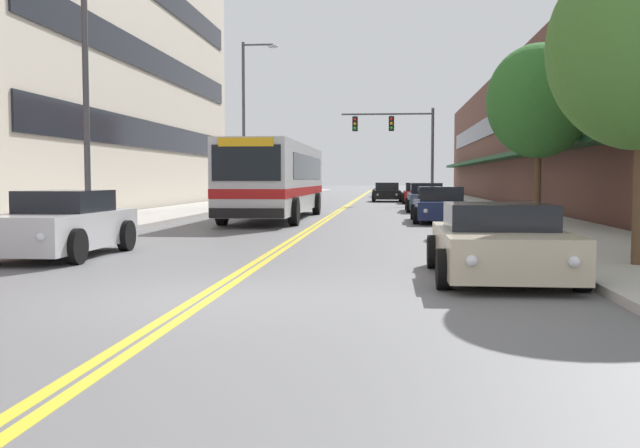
{
  "coord_description": "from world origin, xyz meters",
  "views": [
    {
      "loc": [
        2.52,
        -9.47,
        1.64
      ],
      "look_at": [
        -0.46,
        21.19,
        -0.33
      ],
      "focal_mm": 40.0,
      "sensor_mm": 36.0,
      "label": 1
    }
  ],
  "objects": [
    {
      "name": "traffic_signal_mast",
      "position": [
        3.19,
        35.6,
        4.29
      ],
      "size": [
        5.78,
        0.38,
        6.02
      ],
      "color": "#47474C",
      "rests_on": "ground_plane"
    },
    {
      "name": "ground_plane",
      "position": [
        0.0,
        37.0,
        0.0
      ],
      "size": [
        240.0,
        240.0,
        0.0
      ],
      "primitive_type": "plane",
      "color": "slate"
    },
    {
      "name": "centre_line",
      "position": [
        0.0,
        37.0,
        0.0
      ],
      "size": [
        0.34,
        106.0,
        0.01
      ],
      "color": "yellow",
      "rests_on": "ground_plane"
    },
    {
      "name": "car_silver_parked_left_near",
      "position": [
        -4.31,
        4.87,
        0.66
      ],
      "size": [
        1.99,
        4.35,
        1.39
      ],
      "color": "#B7B7BC",
      "rests_on": "ground_plane"
    },
    {
      "name": "car_black_moving_second",
      "position": [
        2.39,
        41.63,
        0.62
      ],
      "size": [
        2.12,
        4.24,
        1.34
      ],
      "color": "black",
      "rests_on": "ground_plane"
    },
    {
      "name": "car_navy_parked_right_far",
      "position": [
        4.44,
        17.74,
        0.61
      ],
      "size": [
        2.12,
        4.68,
        1.33
      ],
      "color": "#19234C",
      "rests_on": "ground_plane"
    },
    {
      "name": "street_lamp_left_far",
      "position": [
        -5.07,
        28.51,
        5.19
      ],
      "size": [
        1.98,
        0.28,
        8.91
      ],
      "color": "#47474C",
      "rests_on": "ground_plane"
    },
    {
      "name": "car_champagne_parked_right_foreground",
      "position": [
        4.33,
        2.41,
        0.58
      ],
      "size": [
        2.2,
        4.18,
        1.23
      ],
      "color": "beige",
      "rests_on": "ground_plane"
    },
    {
      "name": "street_lamp_left_near",
      "position": [
        -5.04,
        8.42,
        4.42
      ],
      "size": [
        1.93,
        0.28,
        7.45
      ],
      "color": "#47474C",
      "rests_on": "ground_plane"
    },
    {
      "name": "street_tree_right_mid",
      "position": [
        7.31,
        14.24,
        4.13
      ],
      "size": [
        3.35,
        3.35,
        5.84
      ],
      "color": "brown",
      "rests_on": "sidewalk_right"
    },
    {
      "name": "car_slate_blue_parked_right_mid",
      "position": [
        4.35,
        26.3,
        0.65
      ],
      "size": [
        2.01,
        4.65,
        1.42
      ],
      "color": "#475675",
      "rests_on": "ground_plane"
    },
    {
      "name": "sidewalk_left",
      "position": [
        -7.47,
        37.0,
        0.07
      ],
      "size": [
        3.93,
        106.0,
        0.14
      ],
      "color": "#B2ADA5",
      "rests_on": "ground_plane"
    },
    {
      "name": "car_white_parked_left_far",
      "position": [
        -4.41,
        32.05,
        0.58
      ],
      "size": [
        2.03,
        4.42,
        1.22
      ],
      "color": "white",
      "rests_on": "ground_plane"
    },
    {
      "name": "storefront_row_right",
      "position": [
        13.66,
        37.0,
        4.38
      ],
      "size": [
        9.1,
        68.0,
        8.76
      ],
      "color": "brown",
      "rests_on": "ground_plane"
    },
    {
      "name": "car_red_parked_right_end",
      "position": [
        4.38,
        37.96,
        0.62
      ],
      "size": [
        2.03,
        4.27,
        1.36
      ],
      "color": "maroon",
      "rests_on": "ground_plane"
    },
    {
      "name": "sidewalk_right",
      "position": [
        7.47,
        37.0,
        0.07
      ],
      "size": [
        3.93,
        106.0,
        0.14
      ],
      "color": "#B2ADA5",
      "rests_on": "ground_plane"
    },
    {
      "name": "fire_hydrant",
      "position": [
        5.95,
        10.92,
        0.56
      ],
      "size": [
        0.31,
        0.23,
        0.84
      ],
      "color": "red",
      "rests_on": "sidewalk_right"
    },
    {
      "name": "city_bus",
      "position": [
        -2.03,
        19.3,
        1.69
      ],
      "size": [
        2.85,
        12.51,
        2.98
      ],
      "color": "silver",
      "rests_on": "ground_plane"
    },
    {
      "name": "car_dark_grey_moving_lead",
      "position": [
        2.09,
        54.63,
        0.58
      ],
      "size": [
        2.07,
        4.21,
        1.27
      ],
      "color": "#38383D",
      "rests_on": "ground_plane"
    }
  ]
}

